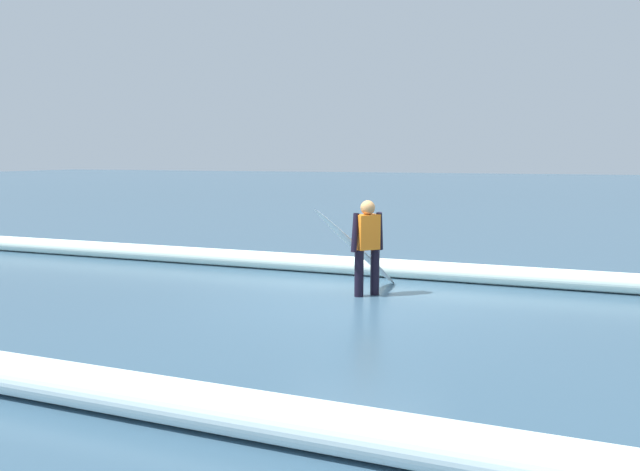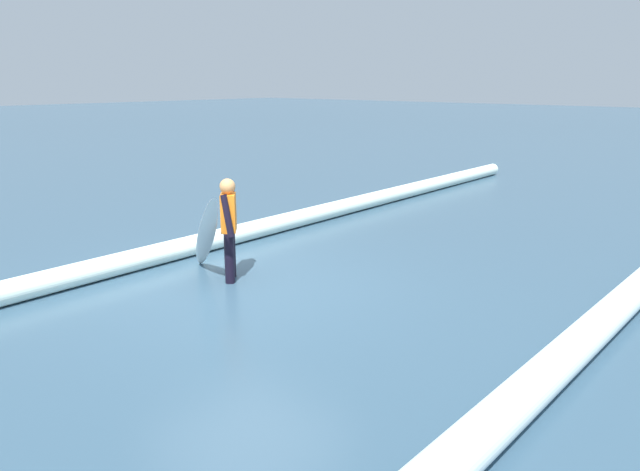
# 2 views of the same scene
# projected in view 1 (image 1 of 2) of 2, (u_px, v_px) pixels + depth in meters

# --- Properties ---
(ground_plane) EXTENTS (129.03, 129.03, 0.00)m
(ground_plane) POSITION_uv_depth(u_px,v_px,m) (355.00, 301.00, 8.54)
(ground_plane) COLOR #335064
(surfer) EXTENTS (0.40, 0.51, 1.47)m
(surfer) POSITION_uv_depth(u_px,v_px,m) (367.00, 243.00, 8.75)
(surfer) COLOR black
(surfer) RESTS_ON ground_plane
(surfboard) EXTENTS (1.11, 1.62, 1.39)m
(surfboard) POSITION_uv_depth(u_px,v_px,m) (357.00, 249.00, 9.05)
(surfboard) COLOR white
(surfboard) RESTS_ON ground_plane
(wave_crest_foreground) EXTENTS (21.10, 0.48, 0.33)m
(wave_crest_foreground) POSITION_uv_depth(u_px,v_px,m) (460.00, 273.00, 9.77)
(wave_crest_foreground) COLOR white
(wave_crest_foreground) RESTS_ON ground_plane
(wave_crest_midground) EXTENTS (14.85, 0.48, 0.37)m
(wave_crest_midground) POSITION_uv_depth(u_px,v_px,m) (154.00, 398.00, 4.67)
(wave_crest_midground) COLOR white
(wave_crest_midground) RESTS_ON ground_plane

